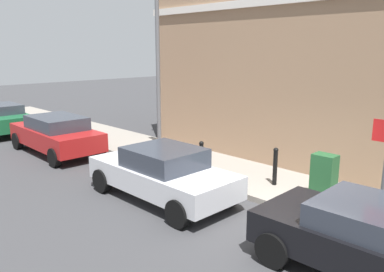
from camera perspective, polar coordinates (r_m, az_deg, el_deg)
The scene contains 10 objects.
ground at distance 8.89m, azimuth 12.94°, elevation -12.68°, with size 80.00×80.00×0.00m, color #38383A.
sidewalk at distance 13.96m, azimuth -3.73°, elevation -2.70°, with size 2.56×30.00×0.15m, color gray.
corner_building at distance 15.61m, azimuth 18.23°, elevation 12.52°, with size 7.61×10.05×7.80m.
car_black at distance 7.22m, azimuth 25.92°, elevation -13.71°, with size 2.00×4.05×1.29m.
car_silver at distance 9.86m, azimuth -4.37°, elevation -5.40°, with size 1.86×4.10×1.37m.
car_red at distance 15.02m, azimuth -19.33°, elevation 0.32°, with size 1.93×4.38×1.40m.
utility_cabinet at distance 9.97m, azimuth 18.76°, elevation -6.02°, with size 0.46×0.61×1.15m.
bollard_near_cabinet at distance 10.72m, azimuth 12.12°, elevation -4.19°, with size 0.14×0.14×1.04m.
bollard_far_kerb at distance 11.21m, azimuth 1.38°, elevation -3.17°, with size 0.14×0.14×1.04m.
lamppost at distance 13.09m, azimuth -5.02°, elevation 10.58°, with size 0.20×0.44×5.72m.
Camera 1 is at (-6.88, -4.21, 3.74)m, focal length 36.32 mm.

